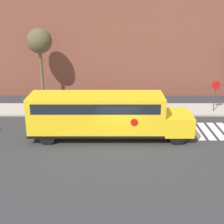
{
  "coord_description": "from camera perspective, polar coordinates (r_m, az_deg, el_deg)",
  "views": [
    {
      "loc": [
        -0.44,
        -17.93,
        8.17
      ],
      "look_at": [
        -0.51,
        1.41,
        1.59
      ],
      "focal_mm": 50.0,
      "sensor_mm": 36.0,
      "label": 1
    }
  ],
  "objects": [
    {
      "name": "ground_plane",
      "position": [
        19.71,
        1.47,
        -5.7
      ],
      "size": [
        60.0,
        60.0,
        0.0
      ],
      "primitive_type": "plane",
      "color": "#333335"
    },
    {
      "name": "sidewalk_strip",
      "position": [
        25.75,
        1.18,
        0.46
      ],
      "size": [
        44.0,
        3.0,
        0.15
      ],
      "color": "#B2ADA3",
      "rests_on": "ground"
    },
    {
      "name": "building_backdrop",
      "position": [
        30.96,
        1.07,
        16.41
      ],
      "size": [
        32.0,
        4.0,
        13.76
      ],
      "color": "brown",
      "rests_on": "ground"
    },
    {
      "name": "crosswalk_stripes",
      "position": [
        22.72,
        18.72,
        -3.32
      ],
      "size": [
        3.3,
        3.2,
        0.01
      ],
      "color": "white",
      "rests_on": "ground"
    },
    {
      "name": "school_bus",
      "position": [
        19.94,
        -1.48,
        -0.25
      ],
      "size": [
        10.31,
        2.57,
        2.89
      ],
      "color": "yellow",
      "rests_on": "ground"
    },
    {
      "name": "stop_sign",
      "position": [
        26.04,
        18.55,
        3.45
      ],
      "size": [
        0.66,
        0.1,
        2.62
      ],
      "color": "#38383A",
      "rests_on": "ground"
    },
    {
      "name": "tree_near_sidewalk",
      "position": [
        27.43,
        -12.92,
        12.34
      ],
      "size": [
        2.11,
        2.11,
        6.48
      ],
      "color": "brown",
      "rests_on": "ground"
    }
  ]
}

